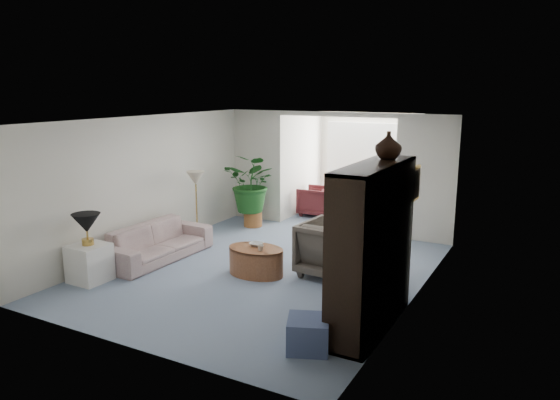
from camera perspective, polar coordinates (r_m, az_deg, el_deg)
The scene contains 26 objects.
floor at distance 8.82m, azimuth -1.88°, elevation -7.73°, with size 6.00×6.00×0.00m, color #8696B1.
sunroom_floor at distance 12.38m, azimuth 7.77°, elevation -1.97°, with size 2.60×2.60×0.00m, color #8696B1.
back_pier_left at distance 11.97m, azimuth -2.50°, elevation 3.75°, with size 1.20×0.12×2.50m, color silver.
back_pier_right at distance 10.55m, azimuth 15.49°, elevation 2.17°, with size 1.20×0.12×2.50m, color silver.
back_header at distance 11.00m, azimuth 6.07°, elevation 9.23°, with size 2.60×0.12×0.10m, color silver.
window_pane at distance 13.12m, azimuth 9.64°, elevation 5.00°, with size 2.20×0.02×1.50m, color white.
window_blinds at distance 13.10m, azimuth 9.60°, elevation 4.98°, with size 2.20×0.02×1.50m, color white.
framed_picture at distance 7.38m, azimuth 14.34°, elevation 1.62°, with size 0.04×0.50×0.40m, color #C1B79B.
sofa at distance 9.58m, azimuth -13.14°, elevation -4.47°, with size 2.13×0.83×0.62m, color #C2B3A4.
end_table at distance 8.82m, azimuth -19.97°, elevation -6.45°, with size 0.54×0.54×0.60m, color white.
table_lamp at distance 8.64m, azimuth -20.28°, elevation -2.37°, with size 0.44×0.44×0.30m, color black.
floor_lamp at distance 10.42m, azimuth -9.15°, elevation 2.34°, with size 0.36×0.36×0.28m, color beige.
coffee_table at distance 8.62m, azimuth -2.63°, elevation -6.64°, with size 0.95×0.95×0.45m, color #995C37.
coffee_bowl at distance 8.65m, azimuth -2.58°, elevation -4.82°, with size 0.22×0.22×0.05m, color beige.
coffee_cup at distance 8.38m, azimuth -2.12°, elevation -5.23°, with size 0.10×0.10×0.10m, color beige.
wingback_chair at distance 8.56m, azimuth 5.76°, elevation -5.27°, with size 0.95×0.98×0.89m, color #585046.
side_table_dark at distance 8.65m, azimuth 10.82°, elevation -6.37°, with size 0.48×0.38×0.57m, color black.
entertainment_cabinet at distance 6.66m, azimuth 9.96°, elevation -5.09°, with size 0.50×1.89×2.10m, color black.
cabinet_urn at distance 6.88m, azimuth 11.68°, elevation 5.84°, with size 0.34×0.34×0.35m, color black.
ottoman at distance 6.31m, azimuth 3.06°, elevation -14.31°, with size 0.48×0.48×0.38m, color slate.
plant_pot at distance 11.56m, azimuth -2.95°, elevation -2.08°, with size 0.40×0.40×0.32m, color #92572A.
house_plant at distance 11.38m, azimuth -3.00°, elevation 1.84°, with size 1.16×1.00×1.29m, color #1B501B.
sunroom_chair_blue at distance 11.98m, azimuth 10.50°, elevation -0.76°, with size 0.77×0.80×0.73m, color slate.
sunroom_chair_maroon at distance 12.51m, azimuth 3.97°, elevation -0.11°, with size 0.74×0.76×0.69m, color #561D1E.
sunroom_table at distance 12.92m, azimuth 8.38°, elevation -0.02°, with size 0.49×0.38×0.60m, color #995C37.
shelf_clutter at distance 6.57m, azimuth 9.29°, elevation -4.91°, with size 0.30×1.27×1.06m.
Camera 1 is at (4.21, -7.14, 3.01)m, focal length 33.70 mm.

